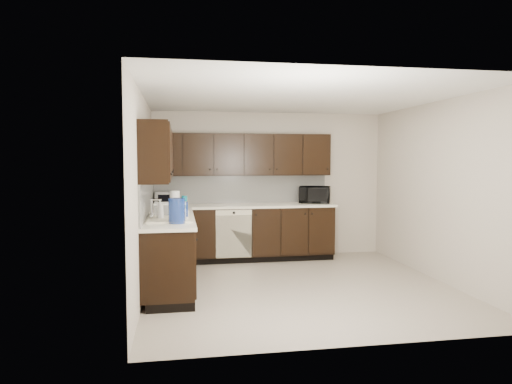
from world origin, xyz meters
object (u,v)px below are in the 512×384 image
(microwave, at_px, (315,195))
(blue_pitcher, at_px, (177,211))
(sink, at_px, (170,224))
(storage_bin, at_px, (171,209))
(toaster_oven, at_px, (167,198))

(microwave, height_order, blue_pitcher, blue_pitcher)
(sink, height_order, storage_bin, sink)
(sink, relative_size, storage_bin, 1.97)
(microwave, bearing_deg, sink, -122.88)
(microwave, xyz_separation_m, toaster_oven, (-2.50, 0.00, -0.03))
(toaster_oven, xyz_separation_m, blue_pitcher, (0.16, -2.14, 0.03))
(storage_bin, relative_size, blue_pitcher, 1.41)
(sink, bearing_deg, microwave, 36.06)
(microwave, relative_size, blue_pitcher, 1.76)
(toaster_oven, bearing_deg, sink, -81.97)
(sink, height_order, microwave, microwave)
(storage_bin, height_order, blue_pitcher, blue_pitcher)
(sink, relative_size, toaster_oven, 2.24)
(storage_bin, distance_m, blue_pitcher, 0.77)
(blue_pitcher, bearing_deg, toaster_oven, 69.88)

